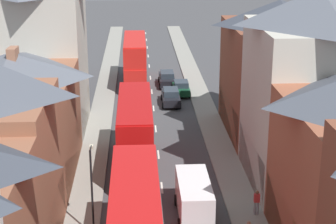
{
  "coord_description": "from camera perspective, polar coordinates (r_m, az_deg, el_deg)",
  "views": [
    {
      "loc": [
        -1.57,
        -11.28,
        17.19
      ],
      "look_at": [
        0.89,
        32.23,
        2.82
      ],
      "focal_mm": 60.0,
      "sensor_mm": 36.0,
      "label": 1
    }
  ],
  "objects": [
    {
      "name": "pavement_left",
      "position": [
        52.29,
        -6.93,
        -1.0
      ],
      "size": [
        2.2,
        104.0,
        0.14
      ],
      "primitive_type": "cube",
      "color": "gray",
      "rests_on": "ground"
    },
    {
      "name": "pavement_right",
      "position": [
        52.59,
        4.23,
        -0.79
      ],
      "size": [
        2.2,
        104.0,
        0.14
      ],
      "primitive_type": "cube",
      "color": "gray",
      "rests_on": "ground"
    },
    {
      "name": "centre_line_dashes",
      "position": [
        50.33,
        -1.26,
        -1.71
      ],
      "size": [
        0.14,
        97.8,
        0.01
      ],
      "color": "silver",
      "rests_on": "ground"
    },
    {
      "name": "double_decker_bus_lead",
      "position": [
        41.31,
        -3.37,
        -2.14
      ],
      "size": [
        2.74,
        10.8,
        5.3
      ],
      "color": "#B70F0F",
      "rests_on": "ground"
    },
    {
      "name": "double_decker_bus_mid_street",
      "position": [
        64.3,
        -3.38,
        5.31
      ],
      "size": [
        2.74,
        10.8,
        5.3
      ],
      "color": "red",
      "rests_on": "ground"
    },
    {
      "name": "car_near_blue",
      "position": [
        63.92,
        -0.11,
        3.44
      ],
      "size": [
        1.9,
        4.6,
        1.67
      ],
      "color": "black",
      "rests_on": "ground"
    },
    {
      "name": "car_near_silver",
      "position": [
        60.26,
        1.33,
        2.47
      ],
      "size": [
        1.9,
        3.85,
        1.59
      ],
      "color": "#144728",
      "rests_on": "ground"
    },
    {
      "name": "car_parked_left_a",
      "position": [
        57.03,
        0.29,
        1.6
      ],
      "size": [
        1.9,
        4.6,
        1.67
      ],
      "color": "black",
      "rests_on": "ground"
    },
    {
      "name": "delivery_van",
      "position": [
        35.09,
        2.65,
        -8.62
      ],
      "size": [
        2.2,
        5.2,
        2.41
      ],
      "color": "white",
      "rests_on": "ground"
    },
    {
      "name": "pedestrian_mid_right",
      "position": [
        35.65,
        9.0,
        -8.93
      ],
      "size": [
        0.36,
        0.22,
        1.61
      ],
      "color": "gray",
      "rests_on": "pavement_right"
    },
    {
      "name": "street_lamp",
      "position": [
        32.36,
        -7.73,
        -7.46
      ],
      "size": [
        0.2,
        1.12,
        5.5
      ],
      "color": "black",
      "rests_on": "ground"
    }
  ]
}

